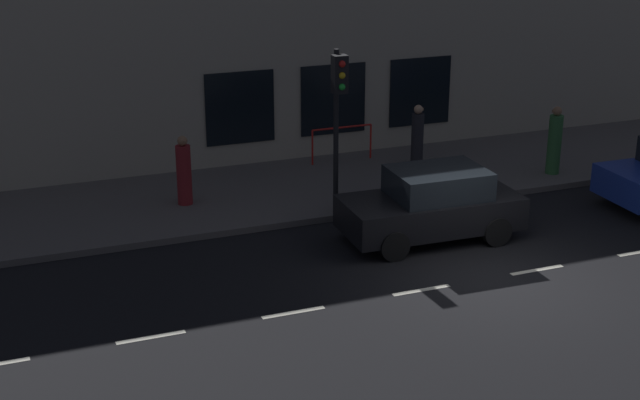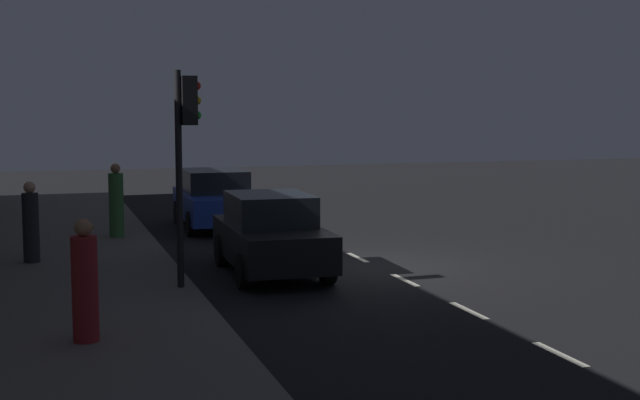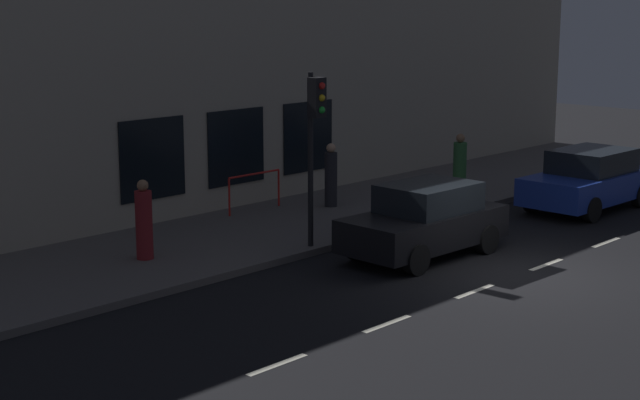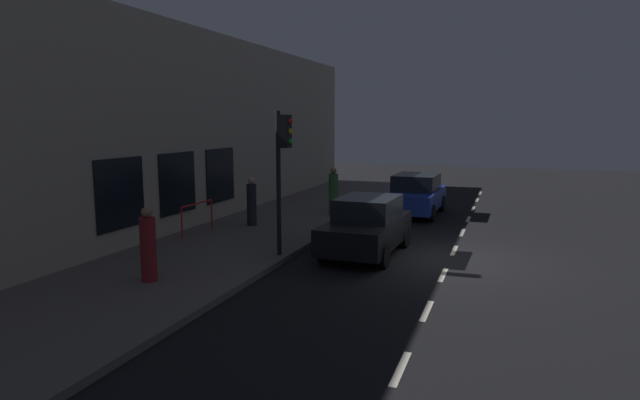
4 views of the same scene
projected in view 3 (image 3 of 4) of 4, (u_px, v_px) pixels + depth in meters
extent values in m
plane|color=black|center=(520.00, 274.00, 19.58)|extent=(60.00, 60.00, 0.00)
cube|color=#5B5654|center=(298.00, 223.00, 23.76)|extent=(4.50, 32.00, 0.15)
cube|color=#B2A893|center=(226.00, 81.00, 24.81)|extent=(0.60, 32.00, 6.72)
cube|color=black|center=(308.00, 137.00, 26.81)|extent=(0.04, 1.87, 1.93)
cube|color=black|center=(236.00, 147.00, 24.92)|extent=(0.04, 1.87, 1.93)
cube|color=black|center=(153.00, 159.00, 23.04)|extent=(0.04, 1.87, 1.93)
cube|color=beige|center=(606.00, 242.00, 22.14)|extent=(0.12, 1.20, 0.01)
cube|color=beige|center=(546.00, 265.00, 20.29)|extent=(0.12, 1.20, 0.01)
cube|color=beige|center=(475.00, 291.00, 18.43)|extent=(0.12, 1.20, 0.01)
cube|color=beige|center=(387.00, 324.00, 16.58)|extent=(0.12, 1.20, 0.01)
cube|color=beige|center=(277.00, 365.00, 14.73)|extent=(0.12, 1.20, 0.01)
cylinder|color=black|center=(311.00, 160.00, 20.86)|extent=(0.12, 0.12, 3.76)
cube|color=black|center=(317.00, 97.00, 20.46)|extent=(0.26, 0.32, 0.84)
sphere|color=red|center=(322.00, 86.00, 20.32)|extent=(0.15, 0.15, 0.15)
sphere|color=gold|center=(322.00, 98.00, 20.37)|extent=(0.15, 0.15, 0.15)
sphere|color=green|center=(322.00, 110.00, 20.42)|extent=(0.15, 0.15, 0.15)
cube|color=#1E389E|center=(588.00, 186.00, 25.49)|extent=(1.91, 4.12, 0.70)
cube|color=black|center=(592.00, 161.00, 25.47)|extent=(1.65, 2.16, 0.60)
cylinder|color=black|center=(592.00, 210.00, 24.08)|extent=(0.23, 0.64, 0.64)
cylinder|color=black|center=(532.00, 200.00, 25.25)|extent=(0.23, 0.64, 0.64)
cylinder|color=black|center=(640.00, 195.00, 25.85)|extent=(0.23, 0.64, 0.64)
cylinder|color=black|center=(583.00, 187.00, 27.02)|extent=(0.23, 0.64, 0.64)
cube|color=black|center=(423.00, 228.00, 20.79)|extent=(1.82, 3.90, 0.70)
cube|color=black|center=(429.00, 197.00, 20.77)|extent=(1.56, 2.05, 0.60)
cylinder|color=black|center=(416.00, 259.00, 19.48)|extent=(0.24, 0.65, 0.64)
cylinder|color=black|center=(358.00, 245.00, 20.58)|extent=(0.24, 0.65, 0.64)
cylinder|color=black|center=(487.00, 239.00, 21.13)|extent=(0.24, 0.65, 0.64)
cylinder|color=black|center=(429.00, 227.00, 22.23)|extent=(0.24, 0.65, 0.64)
cylinder|color=#232328|center=(331.00, 179.00, 25.18)|extent=(0.36, 0.36, 1.41)
sphere|color=tan|center=(331.00, 148.00, 25.02)|extent=(0.24, 0.24, 0.24)
cube|color=tan|center=(334.00, 147.00, 25.09)|extent=(0.07, 0.05, 0.07)
cylinder|color=#336B38|center=(460.00, 171.00, 25.99)|extent=(0.40, 0.40, 1.54)
sphere|color=#936B4C|center=(461.00, 138.00, 25.81)|extent=(0.24, 0.24, 0.24)
cube|color=#936B4C|center=(458.00, 138.00, 25.74)|extent=(0.07, 0.05, 0.07)
cylinder|color=maroon|center=(144.00, 225.00, 20.05)|extent=(0.39, 0.39, 1.43)
sphere|color=#936B4C|center=(143.00, 185.00, 19.88)|extent=(0.24, 0.24, 0.24)
cube|color=#936B4C|center=(146.00, 186.00, 19.81)|extent=(0.05, 0.07, 0.07)
cylinder|color=red|center=(279.00, 188.00, 25.27)|extent=(0.05, 0.05, 0.95)
cylinder|color=red|center=(229.00, 197.00, 24.06)|extent=(0.05, 0.05, 0.95)
cylinder|color=red|center=(254.00, 174.00, 24.57)|extent=(0.05, 1.70, 0.05)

